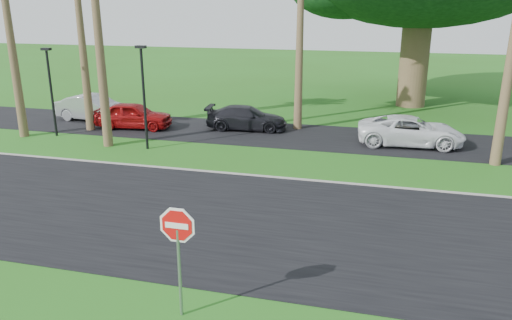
{
  "coord_description": "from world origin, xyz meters",
  "views": [
    {
      "loc": [
        4.37,
        -11.51,
        6.39
      ],
      "look_at": [
        0.7,
        2.56,
        1.8
      ],
      "focal_mm": 35.0,
      "sensor_mm": 36.0,
      "label": 1
    }
  ],
  "objects": [
    {
      "name": "streetlight_right",
      "position": [
        -6.0,
        8.5,
        2.65
      ],
      "size": [
        0.45,
        0.25,
        4.64
      ],
      "color": "black",
      "rests_on": "ground"
    },
    {
      "name": "stop_sign_near",
      "position": [
        0.5,
        -3.0,
        1.77
      ],
      "size": [
        1.05,
        0.07,
        2.62
      ],
      "color": "gray",
      "rests_on": "ground"
    },
    {
      "name": "parking_strip",
      "position": [
        0.0,
        12.5,
        0.01
      ],
      "size": [
        120.0,
        5.0,
        0.02
      ],
      "primitive_type": "cube",
      "color": "black",
      "rests_on": "ground"
    },
    {
      "name": "car_dark",
      "position": [
        -2.57,
        13.14,
        0.61
      ],
      "size": [
        4.39,
        2.15,
        1.23
      ],
      "primitive_type": "imported",
      "rotation": [
        0.0,
        0.0,
        1.67
      ],
      "color": "black",
      "rests_on": "ground"
    },
    {
      "name": "ground",
      "position": [
        0.0,
        0.0,
        0.0
      ],
      "size": [
        120.0,
        120.0,
        0.0
      ],
      "primitive_type": "plane",
      "color": "#255816",
      "rests_on": "ground"
    },
    {
      "name": "streetlight_left",
      "position": [
        -11.5,
        9.5,
        2.5
      ],
      "size": [
        0.45,
        0.25,
        4.34
      ],
      "color": "black",
      "rests_on": "ground"
    },
    {
      "name": "car_red",
      "position": [
        -8.45,
        11.89,
        0.69
      ],
      "size": [
        4.21,
        2.11,
        1.38
      ],
      "primitive_type": "imported",
      "rotation": [
        0.0,
        0.0,
        1.69
      ],
      "color": "maroon",
      "rests_on": "ground"
    },
    {
      "name": "car_silver",
      "position": [
        -11.46,
        12.94,
        0.72
      ],
      "size": [
        4.5,
        1.98,
        1.44
      ],
      "primitive_type": "imported",
      "rotation": [
        0.0,
        0.0,
        1.46
      ],
      "color": "#A0A3A7",
      "rests_on": "ground"
    },
    {
      "name": "curb",
      "position": [
        0.0,
        6.05,
        0.03
      ],
      "size": [
        120.0,
        0.12,
        0.06
      ],
      "primitive_type": "cube",
      "color": "gray",
      "rests_on": "ground"
    },
    {
      "name": "road",
      "position": [
        0.0,
        2.0,
        0.01
      ],
      "size": [
        120.0,
        8.0,
        0.02
      ],
      "primitive_type": "cube",
      "color": "black",
      "rests_on": "ground"
    },
    {
      "name": "car_minivan",
      "position": [
        5.67,
        12.15,
        0.67
      ],
      "size": [
        4.96,
        2.48,
        1.35
      ],
      "primitive_type": "imported",
      "rotation": [
        0.0,
        0.0,
        1.62
      ],
      "color": "white",
      "rests_on": "ground"
    }
  ]
}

